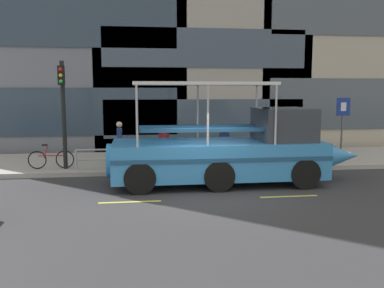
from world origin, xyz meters
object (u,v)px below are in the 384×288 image
duck_tour_boat (233,151)px  pedestrian_near_bow (280,140)px  leaned_bicycle (51,159)px  pedestrian_mid_right (164,141)px  pedestrian_near_stern (120,139)px  parking_sign (343,118)px  traffic_light_pole (63,104)px  pedestrian_mid_left (224,141)px

duck_tour_boat → pedestrian_near_bow: 3.88m
leaned_bicycle → duck_tour_boat: duck_tour_boat is taller
pedestrian_mid_right → pedestrian_near_stern: bearing=174.9°
parking_sign → duck_tour_boat: (-5.45, -2.84, -0.91)m
pedestrian_near_stern → pedestrian_mid_right: bearing=-5.1°
duck_tour_boat → pedestrian_mid_right: (-2.17, 3.10, 0.01)m
leaned_bicycle → pedestrian_near_stern: 2.78m
traffic_light_pole → leaned_bicycle: (-0.56, 0.13, -2.12)m
traffic_light_pole → parking_sign: size_ratio=1.52×
parking_sign → pedestrian_near_bow: (-2.75, -0.06, -0.89)m
leaned_bicycle → pedestrian_mid_left: pedestrian_mid_left is taller
parking_sign → pedestrian_mid_left: bearing=-179.3°
pedestrian_mid_right → pedestrian_near_stern: size_ratio=0.88×
duck_tour_boat → pedestrian_mid_left: 2.79m
pedestrian_mid_right → pedestrian_near_bow: bearing=-3.7°
pedestrian_mid_left → leaned_bicycle: bearing=-178.5°
parking_sign → pedestrian_near_bow: parking_sign is taller
pedestrian_mid_left → pedestrian_near_stern: size_ratio=0.88×
leaned_bicycle → pedestrian_near_bow: pedestrian_near_bow is taller
pedestrian_near_bow → pedestrian_mid_left: 2.41m
traffic_light_pole → pedestrian_near_bow: 8.88m
leaned_bicycle → pedestrian_mid_right: 4.49m
duck_tour_boat → pedestrian_near_bow: (2.70, 2.78, 0.01)m
pedestrian_mid_right → parking_sign: bearing=-1.9°
pedestrian_near_stern → leaned_bicycle: bearing=-165.7°
traffic_light_pole → pedestrian_mid_left: traffic_light_pole is taller
pedestrian_near_bow → leaned_bicycle: bearing=-178.8°
duck_tour_boat → pedestrian_near_stern: (-3.98, 3.26, 0.13)m
leaned_bicycle → pedestrian_mid_right: (4.43, 0.50, 0.56)m
parking_sign → pedestrian_near_stern: bearing=177.5°
parking_sign → pedestrian_near_stern: parking_sign is taller
pedestrian_mid_right → pedestrian_mid_left: bearing=-7.3°
parking_sign → pedestrian_mid_right: size_ratio=1.74×
pedestrian_near_stern → parking_sign: bearing=-2.5°
duck_tour_boat → leaned_bicycle: bearing=158.5°
traffic_light_pole → pedestrian_mid_right: 4.22m
leaned_bicycle → pedestrian_near_stern: (2.61, 0.67, 0.68)m
pedestrian_mid_left → parking_sign: bearing=0.7°
pedestrian_near_bow → pedestrian_near_stern: size_ratio=0.89×
pedestrian_near_stern → traffic_light_pole: bearing=-158.8°
leaned_bicycle → duck_tour_boat: bearing=-21.5°
duck_tour_boat → pedestrian_mid_right: 3.78m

